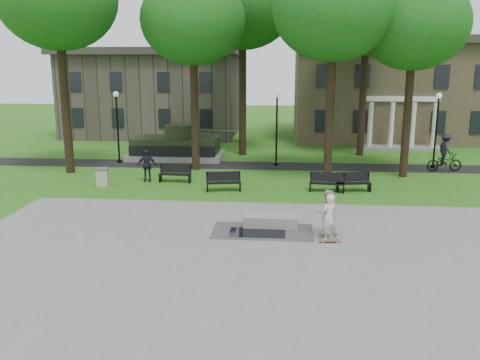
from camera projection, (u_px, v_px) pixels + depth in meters
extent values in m
plane|color=#295814|center=(260.00, 222.00, 21.32)|extent=(120.00, 120.00, 0.00)
cube|color=gray|center=(252.00, 269.00, 16.47)|extent=(22.00, 16.00, 0.02)
cube|color=black|center=(268.00, 166.00, 32.97)|extent=(44.00, 2.60, 0.01)
cube|color=#9E8460|center=(387.00, 92.00, 44.83)|extent=(16.00, 11.00, 8.00)
cube|color=#38332D|center=(390.00, 42.00, 43.86)|extent=(17.00, 12.00, 0.60)
cube|color=silver|center=(400.00, 99.00, 39.54)|extent=(6.00, 0.30, 0.40)
cube|color=#4C443D|center=(155.00, 95.00, 47.14)|extent=(15.00, 10.00, 7.20)
cylinder|color=black|center=(65.00, 98.00, 30.04)|extent=(0.52, 0.52, 8.96)
cylinder|color=black|center=(195.00, 105.00, 30.98)|extent=(0.48, 0.48, 8.00)
ellipsoid|color=#135112|center=(193.00, 20.00, 29.85)|extent=(6.20, 6.20, 5.27)
cylinder|color=black|center=(330.00, 106.00, 28.35)|extent=(0.50, 0.50, 8.32)
ellipsoid|color=#135112|center=(334.00, 9.00, 27.17)|extent=(6.60, 6.60, 5.61)
cylinder|color=black|center=(408.00, 111.00, 29.02)|extent=(0.46, 0.46, 7.68)
ellipsoid|color=#135112|center=(414.00, 24.00, 27.94)|extent=(6.00, 6.00, 5.10)
cylinder|color=black|center=(243.00, 90.00, 35.97)|extent=(0.54, 0.54, 9.28)
ellipsoid|color=#135112|center=(243.00, 4.00, 34.66)|extent=(7.20, 7.20, 6.12)
cylinder|color=black|center=(363.00, 95.00, 35.83)|extent=(0.50, 0.50, 8.64)
ellipsoid|color=#135112|center=(367.00, 15.00, 34.61)|extent=(6.40, 6.40, 5.44)
cylinder|color=black|center=(118.00, 130.00, 33.59)|extent=(0.12, 0.12, 4.40)
sphere|color=silver|center=(116.00, 94.00, 33.06)|extent=(0.36, 0.36, 0.36)
cylinder|color=black|center=(120.00, 161.00, 34.07)|extent=(0.32, 0.32, 0.16)
cylinder|color=black|center=(277.00, 132.00, 32.72)|extent=(0.12, 0.12, 4.40)
sphere|color=silver|center=(277.00, 95.00, 32.19)|extent=(0.36, 0.36, 0.36)
cylinder|color=black|center=(276.00, 164.00, 33.20)|extent=(0.32, 0.32, 0.16)
cylinder|color=black|center=(436.00, 133.00, 31.90)|extent=(0.12, 0.12, 4.40)
sphere|color=silver|center=(439.00, 96.00, 31.37)|extent=(0.36, 0.36, 0.36)
cylinder|color=black|center=(433.00, 167.00, 32.38)|extent=(0.32, 0.32, 0.16)
cube|color=gray|center=(176.00, 156.00, 35.40)|extent=(6.50, 3.40, 0.40)
cube|color=black|center=(176.00, 145.00, 35.23)|extent=(5.80, 2.80, 1.10)
cube|color=black|center=(172.00, 151.00, 33.97)|extent=(5.80, 0.35, 0.70)
cube|color=black|center=(180.00, 145.00, 36.59)|extent=(5.80, 0.35, 0.70)
cylinder|color=black|center=(180.00, 131.00, 34.98)|extent=(2.10, 2.10, 0.90)
cylinder|color=black|center=(213.00, 131.00, 34.79)|extent=(3.20, 0.18, 0.18)
cube|color=black|center=(257.00, 233.00, 19.94)|extent=(2.20, 1.20, 0.00)
cube|color=gray|center=(271.00, 220.00, 20.78)|extent=(2.21, 1.02, 0.45)
cube|color=brown|center=(330.00, 241.00, 18.88)|extent=(0.80, 0.31, 0.07)
imported|color=silver|center=(329.00, 217.00, 18.92)|extent=(0.78, 0.74, 1.79)
imported|color=tan|center=(327.00, 213.00, 19.45)|extent=(0.90, 0.71, 1.83)
imported|color=black|center=(147.00, 165.00, 28.51)|extent=(1.10, 0.52, 1.82)
imported|color=black|center=(444.00, 162.00, 31.20)|extent=(2.30, 1.15, 1.15)
imported|color=black|center=(445.00, 149.00, 31.01)|extent=(0.93, 1.35, 1.92)
cube|color=black|center=(175.00, 174.00, 28.37)|extent=(1.83, 0.57, 0.05)
cube|color=black|center=(176.00, 168.00, 28.52)|extent=(1.81, 0.27, 0.50)
cube|color=black|center=(160.00, 178.00, 28.49)|extent=(0.09, 0.45, 0.45)
cube|color=black|center=(190.00, 179.00, 28.35)|extent=(0.09, 0.45, 0.45)
cube|color=black|center=(224.00, 183.00, 26.40)|extent=(1.85, 0.77, 0.05)
cube|color=black|center=(224.00, 176.00, 26.54)|extent=(1.80, 0.48, 0.50)
cube|color=black|center=(208.00, 187.00, 26.52)|extent=(0.14, 0.45, 0.45)
cube|color=black|center=(240.00, 187.00, 26.38)|extent=(0.14, 0.45, 0.45)
cube|color=black|center=(327.00, 184.00, 26.23)|extent=(1.84, 0.66, 0.05)
cube|color=black|center=(327.00, 177.00, 26.37)|extent=(1.81, 0.37, 0.50)
cube|color=black|center=(310.00, 187.00, 26.35)|extent=(0.11, 0.45, 0.45)
cube|color=black|center=(343.00, 188.00, 26.21)|extent=(0.11, 0.45, 0.45)
cube|color=black|center=(354.00, 183.00, 26.28)|extent=(1.85, 0.75, 0.05)
cube|color=black|center=(353.00, 177.00, 26.42)|extent=(1.80, 0.46, 0.50)
cube|color=black|center=(337.00, 187.00, 26.40)|extent=(0.14, 0.45, 0.45)
cube|color=black|center=(370.00, 188.00, 26.26)|extent=(0.14, 0.45, 0.45)
cube|color=#B7AD96|center=(102.00, 177.00, 27.65)|extent=(0.69, 0.69, 0.90)
cube|color=#4C4C4C|center=(102.00, 169.00, 27.54)|extent=(0.76, 0.76, 0.06)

